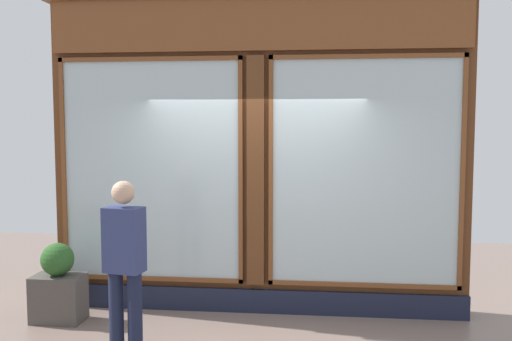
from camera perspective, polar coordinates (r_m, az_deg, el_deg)
name	(u,v)px	position (r m, az deg, el deg)	size (l,w,h in m)	color
shop_facade	(257,151)	(6.61, 0.12, 1.98)	(4.96, 0.42, 4.23)	#5B3319
pedestrian	(125,260)	(5.54, -13.18, -8.87)	(0.39, 0.28, 1.69)	#191E38
planter_box	(59,298)	(6.85, -19.37, -12.12)	(0.56, 0.36, 0.52)	#4C4742
planter_shrub	(57,259)	(6.74, -19.48, -8.49)	(0.37, 0.37, 0.37)	#285623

